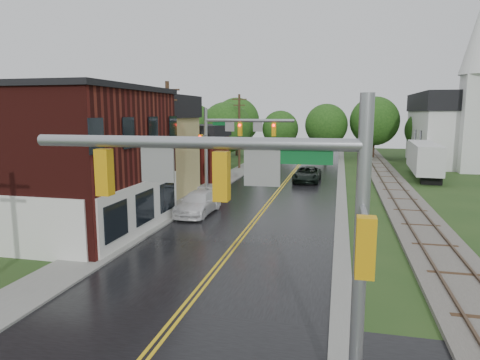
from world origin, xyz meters
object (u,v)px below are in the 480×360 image
(traffic_signal_far, at_px, (231,136))
(semi_trailer, at_px, (424,157))
(tree_left_b, at_px, (103,124))
(pickup_white, at_px, (198,203))
(brick_building, at_px, (32,159))
(traffic_signal_near, at_px, (257,203))
(utility_pole_c, at_px, (239,130))
(utility_pole_b, at_px, (169,142))
(suv_dark, at_px, (307,175))
(church, at_px, (460,120))
(tree_left_a, at_px, (11,135))
(tree_left_e, at_px, (227,129))
(tree_left_c, at_px, (172,133))

(traffic_signal_far, relative_size, semi_trailer, 0.63)
(tree_left_b, relative_size, pickup_white, 1.88)
(semi_trailer, bearing_deg, brick_building, -134.91)
(traffic_signal_near, bearing_deg, tree_left_b, 125.49)
(utility_pole_c, bearing_deg, pickup_white, -83.50)
(utility_pole_b, distance_m, suv_dark, 16.82)
(church, bearing_deg, tree_left_a, -141.37)
(brick_building, distance_m, church, 50.58)
(utility_pole_c, bearing_deg, tree_left_e, 137.16)
(tree_left_b, xyz_separation_m, tree_left_c, (4.00, 8.00, -1.21))
(utility_pole_c, relative_size, suv_dark, 1.67)
(brick_building, relative_size, church, 0.71)
(brick_building, height_order, utility_pole_c, utility_pole_c)
(suv_dark, bearing_deg, pickup_white, -110.15)
(traffic_signal_near, xyz_separation_m, utility_pole_b, (-10.27, 20.00, -0.25))
(brick_building, relative_size, tree_left_e, 1.75)
(suv_dark, distance_m, pickup_white, 16.54)
(tree_left_b, height_order, tree_left_c, tree_left_b)
(pickup_white, bearing_deg, church, 56.00)
(church, relative_size, utility_pole_c, 2.22)
(pickup_white, bearing_deg, tree_left_e, 102.39)
(utility_pole_b, relative_size, tree_left_e, 1.10)
(church, height_order, semi_trailer, church)
(utility_pole_c, relative_size, pickup_white, 1.75)
(traffic_signal_near, relative_size, utility_pole_c, 0.82)
(brick_building, bearing_deg, suv_dark, 54.95)
(traffic_signal_near, xyz_separation_m, suv_dark, (-1.41, 33.73, -4.22))
(tree_left_b, xyz_separation_m, semi_trailer, (31.66, 9.48, -3.52))
(tree_left_b, bearing_deg, tree_left_e, 57.26)
(church, xyz_separation_m, suv_dark, (-17.94, -18.00, -5.09))
(brick_building, bearing_deg, tree_left_c, 93.14)
(tree_left_e, distance_m, pickup_white, 26.26)
(church, xyz_separation_m, semi_trailer, (-6.19, -12.36, -3.64))
(tree_left_a, relative_size, tree_left_c, 1.13)
(church, xyz_separation_m, tree_left_b, (-37.85, -21.84, -0.12))
(utility_pole_c, bearing_deg, traffic_signal_far, -78.91)
(traffic_signal_far, height_order, pickup_white, traffic_signal_far)
(pickup_white, bearing_deg, suv_dark, 69.95)
(semi_trailer, bearing_deg, tree_left_b, -163.33)
(brick_building, xyz_separation_m, suv_dark, (14.54, 20.73, -3.40))
(church, relative_size, suv_dark, 3.72)
(church, relative_size, tree_left_b, 2.06)
(utility_pole_b, height_order, tree_left_e, utility_pole_b)
(utility_pole_b, distance_m, tree_left_c, 19.24)
(pickup_white, bearing_deg, utility_pole_b, 151.04)
(traffic_signal_near, bearing_deg, utility_pole_c, 103.74)
(tree_left_a, height_order, semi_trailer, tree_left_a)
(tree_left_c, distance_m, tree_left_e, 7.82)
(traffic_signal_far, relative_size, utility_pole_b, 0.82)
(traffic_signal_far, distance_m, pickup_white, 7.87)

